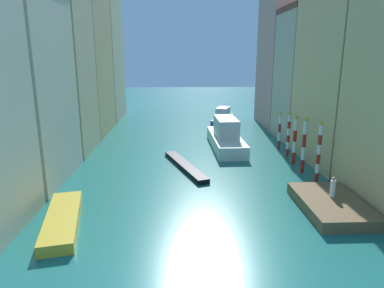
% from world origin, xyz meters
% --- Properties ---
extents(ground_plane, '(154.00, 154.00, 0.00)m').
position_xyz_m(ground_plane, '(0.00, 24.50, 0.00)').
color(ground_plane, '#1E6B66').
extents(building_left_1, '(7.79, 9.54, 15.60)m').
position_xyz_m(building_left_1, '(-14.82, 12.84, 7.81)').
color(building_left_1, beige).
rests_on(building_left_1, ground).
extents(building_left_2, '(7.79, 7.79, 17.06)m').
position_xyz_m(building_left_2, '(-14.82, 21.91, 8.54)').
color(building_left_2, beige).
rests_on(building_left_2, ground).
extents(building_left_3, '(7.79, 10.89, 18.86)m').
position_xyz_m(building_left_3, '(-14.82, 31.33, 9.44)').
color(building_left_3, '#DBB77A').
rests_on(building_left_3, ground).
extents(building_left_4, '(7.79, 10.57, 22.30)m').
position_xyz_m(building_left_4, '(-14.82, 42.32, 11.16)').
color(building_left_4, beige).
rests_on(building_left_4, ground).
extents(building_right_1, '(7.79, 11.20, 22.17)m').
position_xyz_m(building_right_1, '(14.82, 16.87, 11.09)').
color(building_right_1, '#DBB77A').
rests_on(building_right_1, ground).
extents(building_right_2, '(7.79, 7.94, 15.80)m').
position_xyz_m(building_right_2, '(14.82, 26.46, 7.91)').
color(building_right_2, '#BCB299').
rests_on(building_right_2, ground).
extents(building_right_3, '(7.79, 10.12, 20.42)m').
position_xyz_m(building_right_3, '(14.82, 35.58, 10.22)').
color(building_right_3, tan).
rests_on(building_right_3, ground).
extents(waterfront_dock, '(3.99, 6.56, 0.78)m').
position_xyz_m(waterfront_dock, '(8.71, 5.78, 0.39)').
color(waterfront_dock, brown).
rests_on(waterfront_dock, ground).
extents(person_on_dock, '(0.36, 0.36, 1.42)m').
position_xyz_m(person_on_dock, '(8.93, 6.25, 1.43)').
color(person_on_dock, white).
rests_on(person_on_dock, waterfront_dock).
extents(mooring_pole_0, '(0.34, 0.34, 5.13)m').
position_xyz_m(mooring_pole_0, '(9.80, 11.06, 2.62)').
color(mooring_pole_0, red).
rests_on(mooring_pole_0, ground).
extents(mooring_pole_1, '(0.36, 0.36, 5.00)m').
position_xyz_m(mooring_pole_1, '(9.50, 13.62, 2.55)').
color(mooring_pole_1, red).
rests_on(mooring_pole_1, ground).
extents(mooring_pole_2, '(0.39, 0.39, 4.70)m').
position_xyz_m(mooring_pole_2, '(9.60, 16.31, 2.41)').
color(mooring_pole_2, red).
rests_on(mooring_pole_2, ground).
extents(mooring_pole_3, '(0.36, 0.36, 4.67)m').
position_xyz_m(mooring_pole_3, '(9.84, 18.98, 2.39)').
color(mooring_pole_3, red).
rests_on(mooring_pole_3, ground).
extents(mooring_pole_4, '(0.32, 0.32, 4.11)m').
position_xyz_m(mooring_pole_4, '(9.67, 21.59, 2.11)').
color(mooring_pole_4, red).
rests_on(mooring_pole_4, ground).
extents(vaporetto_white, '(3.33, 11.05, 3.41)m').
position_xyz_m(vaporetto_white, '(3.83, 22.56, 1.26)').
color(vaporetto_white, white).
rests_on(vaporetto_white, ground).
extents(gondola_black, '(3.94, 9.11, 0.42)m').
position_xyz_m(gondola_black, '(-0.99, 15.24, 0.21)').
color(gondola_black, black).
rests_on(gondola_black, ground).
extents(motorboat_0, '(4.51, 8.14, 2.41)m').
position_xyz_m(motorboat_0, '(5.43, 37.57, 0.88)').
color(motorboat_0, '#234C93').
rests_on(motorboat_0, ground).
extents(motorboat_1, '(3.37, 7.64, 0.68)m').
position_xyz_m(motorboat_1, '(-8.79, 4.42, 0.34)').
color(motorboat_1, gold).
rests_on(motorboat_1, ground).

